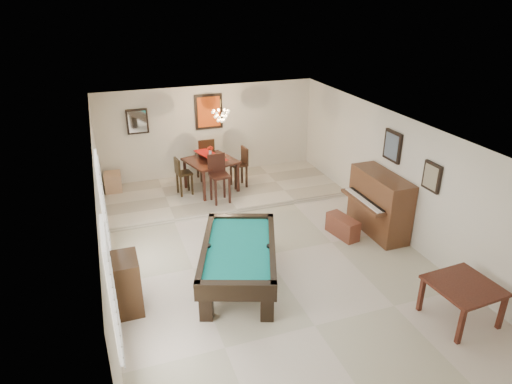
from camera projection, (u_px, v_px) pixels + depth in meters
ground_plane at (266, 255)px, 9.26m from camera, size 6.00×9.00×0.02m
wall_back at (209, 133)px, 12.60m from camera, size 6.00×0.04×2.60m
wall_front at (415, 364)px, 4.85m from camera, size 6.00×0.04×2.60m
wall_left at (103, 221)px, 7.82m from camera, size 0.04×9.00×2.60m
wall_right at (399, 177)px, 9.63m from camera, size 0.04×9.00×2.60m
ceiling at (267, 131)px, 8.19m from camera, size 6.00×9.00×0.04m
dining_step at (223, 191)px, 12.03m from camera, size 6.00×2.50×0.12m
window_left_front at (111, 289)px, 5.89m from camera, size 0.06×1.00×1.70m
window_left_rear at (102, 202)px, 8.30m from camera, size 0.06×1.00×1.70m
pool_table at (239, 266)px, 8.19m from camera, size 2.01×2.66×0.79m
square_table at (461, 302)px, 7.34m from camera, size 1.04×1.04×0.68m
upright_piano at (373, 204)px, 9.86m from camera, size 0.91×1.62×1.35m
piano_bench at (343, 227)px, 9.90m from camera, size 0.46×0.85×0.44m
apothecary_chest at (127, 284)px, 7.52m from camera, size 0.44×0.66×0.99m
dining_table at (211, 173)px, 11.78m from camera, size 1.42×1.42×0.95m
flower_vase at (210, 151)px, 11.53m from camera, size 0.18×0.18×0.26m
dining_chair_south at (220, 179)px, 11.06m from camera, size 0.48×0.48×1.19m
dining_chair_north at (205, 159)px, 12.41m from camera, size 0.46×0.46×1.18m
dining_chair_west at (184, 176)px, 11.53m from camera, size 0.41×0.41×0.98m
dining_chair_east at (239, 167)px, 11.97m from camera, size 0.43×0.43×1.06m
corner_bench at (113, 182)px, 11.83m from camera, size 0.44×0.54×0.47m
chandelier at (221, 112)px, 11.11m from camera, size 0.44×0.44×0.60m
back_painting at (209, 112)px, 12.32m from camera, size 0.75×0.06×0.95m
back_mirror at (137, 121)px, 11.78m from camera, size 0.55×0.06×0.65m
right_picture_upper at (393, 146)px, 9.63m from camera, size 0.06×0.55×0.65m
right_picture_lower at (432, 177)px, 8.60m from camera, size 0.06×0.45×0.55m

